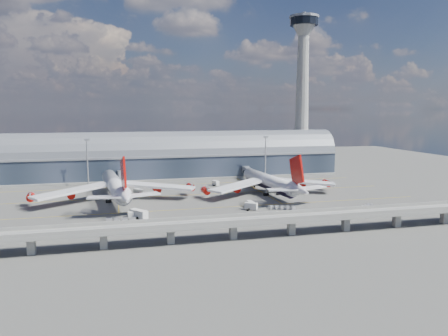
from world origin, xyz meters
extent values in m
plane|color=#474744|center=(0.00, 0.00, 0.00)|extent=(500.00, 500.00, 0.00)
cube|color=gold|center=(0.00, -10.00, 0.01)|extent=(200.00, 0.25, 0.01)
cube|color=gold|center=(0.00, 20.00, 0.01)|extent=(200.00, 0.25, 0.01)
cube|color=gold|center=(0.00, 50.00, 0.01)|extent=(200.00, 0.25, 0.01)
cube|color=gold|center=(-35.00, 30.00, 0.01)|extent=(0.25, 80.00, 0.01)
cube|color=gold|center=(35.00, 30.00, 0.01)|extent=(0.25, 80.00, 0.01)
cube|color=#212A37|center=(0.00, 78.00, 7.00)|extent=(200.00, 28.00, 14.00)
cylinder|color=slate|center=(0.00, 78.00, 14.00)|extent=(200.00, 28.00, 28.00)
cube|color=gray|center=(0.00, 64.00, 14.00)|extent=(200.00, 1.00, 1.20)
cube|color=gray|center=(0.00, 78.00, 0.60)|extent=(200.00, 30.00, 1.20)
cube|color=gray|center=(85.00, 83.00, 4.00)|extent=(18.00, 18.00, 8.00)
cone|color=gray|center=(85.00, 83.00, 45.00)|extent=(10.00, 10.00, 90.00)
cone|color=gray|center=(85.00, 83.00, 92.00)|extent=(16.00, 16.00, 8.00)
cylinder|color=black|center=(85.00, 83.00, 97.00)|extent=(18.00, 18.00, 5.00)
cylinder|color=slate|center=(85.00, 83.00, 100.00)|extent=(19.00, 19.00, 1.50)
cylinder|color=gray|center=(85.00, 83.00, 101.50)|extent=(2.40, 2.40, 3.00)
cube|color=gray|center=(0.00, -55.00, 5.50)|extent=(220.00, 8.50, 1.20)
cube|color=gray|center=(0.00, -59.00, 6.60)|extent=(220.00, 0.40, 1.20)
cube|color=gray|center=(0.00, -51.00, 6.60)|extent=(220.00, 0.40, 1.20)
cube|color=gray|center=(0.00, -56.50, 6.15)|extent=(220.00, 0.12, 0.12)
cube|color=gray|center=(0.00, -53.50, 6.15)|extent=(220.00, 0.12, 0.12)
cube|color=gray|center=(-60.00, -55.00, 2.50)|extent=(2.20, 2.20, 5.00)
cube|color=gray|center=(-40.00, -55.00, 2.50)|extent=(2.20, 2.20, 5.00)
cube|color=gray|center=(-20.00, -55.00, 2.50)|extent=(2.20, 2.20, 5.00)
cube|color=gray|center=(0.00, -55.00, 2.50)|extent=(2.20, 2.20, 5.00)
cube|color=gray|center=(20.00, -55.00, 2.50)|extent=(2.20, 2.20, 5.00)
cube|color=gray|center=(40.00, -55.00, 2.50)|extent=(2.20, 2.20, 5.00)
cube|color=gray|center=(60.00, -55.00, 2.50)|extent=(2.20, 2.20, 5.00)
cube|color=gray|center=(80.00, -55.00, 2.50)|extent=(2.20, 2.20, 5.00)
cylinder|color=gray|center=(-50.00, 55.00, 12.50)|extent=(0.70, 0.70, 25.00)
cube|color=gray|center=(-50.00, 55.00, 25.20)|extent=(3.00, 0.40, 1.00)
cylinder|color=gray|center=(50.00, 55.00, 12.50)|extent=(0.70, 0.70, 25.00)
cube|color=gray|center=(50.00, 55.00, 25.20)|extent=(3.00, 0.40, 1.00)
cylinder|color=white|center=(-36.15, 16.15, 6.81)|extent=(12.98, 58.65, 7.03)
cone|color=white|center=(-39.48, 48.40, 6.81)|extent=(7.89, 9.46, 7.03)
cone|color=white|center=(-32.59, -18.27, 7.69)|extent=(8.35, 13.83, 7.03)
cube|color=#9D0C06|center=(-32.93, -15.00, 16.36)|extent=(2.12, 13.14, 14.54)
cube|color=white|center=(-54.21, 12.08, 5.93)|extent=(34.28, 27.04, 2.84)
cube|color=white|center=(-17.64, 15.86, 5.93)|extent=(36.11, 21.46, 2.84)
cylinder|color=#9D0C06|center=(-55.11, 14.19, 3.95)|extent=(4.06, 5.82, 3.51)
cylinder|color=#9D0C06|center=(-71.36, 12.51, 3.95)|extent=(4.06, 5.82, 3.51)
cylinder|color=#9D0C06|center=(-17.19, 18.12, 3.95)|extent=(4.06, 5.82, 3.51)
cylinder|color=#9D0C06|center=(-0.94, 19.80, 3.95)|extent=(4.06, 5.82, 3.51)
cylinder|color=gray|center=(-38.26, 36.58, 1.65)|extent=(0.55, 0.55, 3.29)
cylinder|color=gray|center=(-39.19, 11.42, 1.65)|extent=(0.66, 0.66, 3.29)
cylinder|color=gray|center=(-32.20, 12.15, 1.65)|extent=(0.66, 0.66, 3.29)
cylinder|color=black|center=(-39.19, 11.42, 0.60)|extent=(2.57, 1.89, 1.65)
cylinder|color=black|center=(-32.20, 12.15, 0.60)|extent=(2.57, 1.89, 1.65)
cylinder|color=white|center=(37.09, 13.50, 6.33)|extent=(10.33, 52.19, 6.22)
cone|color=white|center=(34.77, 42.55, 6.33)|extent=(6.88, 9.05, 6.22)
cone|color=white|center=(39.58, -17.69, 7.18)|extent=(7.22, 13.32, 6.22)
cube|color=#9D0C06|center=(39.32, -14.48, 15.33)|extent=(1.77, 12.84, 14.20)
cube|color=white|center=(20.52, 10.02, 5.47)|extent=(31.88, 24.64, 2.66)
cube|color=white|center=(54.00, 12.70, 5.47)|extent=(33.09, 20.73, 2.66)
cylinder|color=black|center=(37.09, 13.50, 4.62)|extent=(8.98, 46.81, 5.29)
cylinder|color=#9D0C06|center=(19.73, 12.11, 3.54)|extent=(3.85, 5.62, 3.43)
cylinder|color=#9D0C06|center=(4.85, 10.92, 3.54)|extent=(3.85, 5.62, 3.43)
cylinder|color=#9D0C06|center=(54.45, 14.89, 3.54)|extent=(3.85, 5.62, 3.43)
cylinder|color=#9D0C06|center=(69.32, 16.08, 3.54)|extent=(3.85, 5.62, 3.43)
cylinder|color=gray|center=(35.63, 31.72, 1.61)|extent=(0.54, 0.54, 3.22)
cylinder|color=gray|center=(34.01, 8.95, 1.61)|extent=(0.64, 0.64, 3.22)
cylinder|color=gray|center=(40.85, 9.50, 1.61)|extent=(0.64, 0.64, 3.22)
cylinder|color=black|center=(34.01, 8.95, 0.59)|extent=(2.48, 1.79, 1.61)
cylinder|color=black|center=(40.85, 9.50, 0.59)|extent=(2.48, 1.79, 1.61)
cube|color=gray|center=(-32.65, 52.00, 5.20)|extent=(3.00, 24.00, 3.00)
cube|color=gray|center=(-32.65, 40.00, 5.20)|extent=(3.60, 3.60, 3.40)
cylinder|color=gray|center=(-32.65, 64.00, 5.20)|extent=(4.40, 4.40, 4.00)
cylinder|color=gray|center=(-32.65, 40.00, 1.70)|extent=(0.50, 0.50, 3.40)
cylinder|color=black|center=(-32.65, 40.00, 0.35)|extent=(1.40, 0.80, 0.80)
cube|color=gray|center=(40.59, 50.00, 5.20)|extent=(3.00, 28.00, 3.00)
cube|color=gray|center=(40.59, 36.00, 5.20)|extent=(3.60, 3.60, 3.40)
cylinder|color=gray|center=(40.59, 64.00, 5.20)|extent=(4.40, 4.40, 4.00)
cylinder|color=gray|center=(40.59, 36.00, 1.70)|extent=(0.50, 0.50, 3.40)
cylinder|color=black|center=(40.59, 36.00, 0.35)|extent=(1.40, 0.80, 0.80)
cube|color=silver|center=(-27.75, -20.81, 1.84)|extent=(6.82, 8.07, 2.98)
cylinder|color=black|center=(-26.26, -18.72, 0.52)|extent=(2.93, 2.51, 1.03)
cylinder|color=black|center=(-29.25, -22.90, 0.52)|extent=(2.93, 2.51, 1.03)
cube|color=silver|center=(18.07, -17.47, 1.62)|extent=(5.51, 4.76, 2.64)
cylinder|color=black|center=(19.42, -16.56, 0.46)|extent=(2.17, 2.61, 0.91)
cylinder|color=black|center=(16.72, -18.37, 0.46)|extent=(2.17, 2.61, 0.91)
cube|color=silver|center=(-28.18, -19.78, 1.46)|extent=(7.42, 2.62, 2.37)
cylinder|color=black|center=(-25.86, -19.95, 0.41)|extent=(0.98, 2.33, 0.82)
cylinder|color=black|center=(-30.51, -19.61, 0.41)|extent=(0.98, 2.33, 0.82)
cube|color=silver|center=(19.26, -13.20, 1.45)|extent=(2.28, 5.51, 2.36)
cylinder|color=black|center=(19.33, -11.46, 0.41)|extent=(2.29, 0.90, 0.82)
cylinder|color=black|center=(19.20, -14.94, 0.41)|extent=(2.29, 0.90, 0.82)
cube|color=silver|center=(16.89, 42.24, 1.46)|extent=(3.47, 5.01, 2.38)
cylinder|color=black|center=(17.36, 43.62, 0.41)|extent=(2.43, 1.52, 0.82)
cylinder|color=black|center=(16.42, 40.85, 0.41)|extent=(2.43, 1.52, 0.82)
cube|color=silver|center=(-25.31, 25.60, 1.65)|extent=(4.72, 6.62, 2.68)
cylinder|color=black|center=(-24.49, 27.40, 0.46)|extent=(2.73, 1.91, 0.93)
cylinder|color=black|center=(-26.13, 23.80, 0.46)|extent=(2.73, 1.91, 0.93)
cube|color=gray|center=(-38.71, -25.84, 0.27)|extent=(2.66, 1.84, 0.32)
cube|color=#B6B6BB|center=(-38.71, -25.84, 1.12)|extent=(2.22, 1.72, 1.61)
cube|color=gray|center=(-35.93, -25.99, 0.27)|extent=(2.66, 1.84, 0.32)
cube|color=#B6B6BB|center=(-35.93, -25.99, 1.12)|extent=(2.22, 1.72, 1.61)
cube|color=gray|center=(-33.15, -26.13, 0.27)|extent=(2.66, 1.84, 0.32)
cube|color=#B6B6BB|center=(-33.15, -26.13, 1.12)|extent=(2.22, 1.72, 1.61)
cube|color=gray|center=(-30.37, -26.28, 0.27)|extent=(2.66, 1.84, 0.32)
cube|color=#B6B6BB|center=(-30.37, -26.28, 1.12)|extent=(2.22, 1.72, 1.61)
cube|color=gray|center=(26.51, -18.47, 0.22)|extent=(2.39, 1.95, 0.26)
cube|color=#B6B6BB|center=(26.51, -18.47, 0.90)|extent=(2.04, 1.76, 1.29)
cube|color=gray|center=(28.64, -19.16, 0.22)|extent=(2.39, 1.95, 0.26)
cube|color=#B6B6BB|center=(28.64, -19.16, 0.90)|extent=(2.04, 1.76, 1.29)
cube|color=gray|center=(30.77, -19.85, 0.22)|extent=(2.39, 1.95, 0.26)
cube|color=#B6B6BB|center=(30.77, -19.85, 0.90)|extent=(2.04, 1.76, 1.29)
cube|color=gray|center=(32.90, -20.55, 0.22)|extent=(2.39, 1.95, 0.26)
cube|color=#B6B6BB|center=(32.90, -20.55, 0.90)|extent=(2.04, 1.76, 1.29)
cube|color=gray|center=(35.02, -21.24, 0.22)|extent=(2.39, 1.95, 0.26)
cube|color=#B6B6BB|center=(35.02, -21.24, 0.90)|extent=(2.04, 1.76, 1.29)
cube|color=gray|center=(63.01, -29.48, 0.25)|extent=(2.86, 2.59, 0.30)
cube|color=#B6B6BB|center=(63.01, -29.48, 1.04)|extent=(2.47, 2.30, 1.49)
cube|color=gray|center=(65.22, -28.15, 0.25)|extent=(2.86, 2.59, 0.30)
cube|color=#B6B6BB|center=(65.22, -28.15, 1.04)|extent=(2.47, 2.30, 1.49)
cube|color=gray|center=(67.43, -26.82, 0.25)|extent=(2.86, 2.59, 0.30)
cube|color=#B6B6BB|center=(67.43, -26.82, 1.04)|extent=(2.47, 2.30, 1.49)
camera|label=1|loc=(-36.09, -185.66, 41.27)|focal=35.00mm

